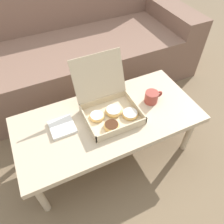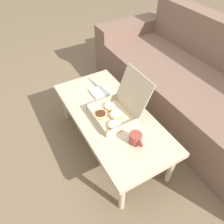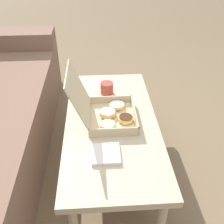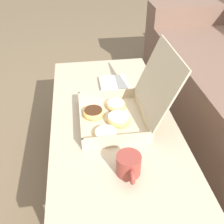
{
  "view_description": "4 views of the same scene",
  "coord_description": "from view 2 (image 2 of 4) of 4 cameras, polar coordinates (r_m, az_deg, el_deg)",
  "views": [
    {
      "loc": [
        -0.37,
        -0.93,
        1.44
      ],
      "look_at": [
        0.02,
        -0.11,
        0.44
      ],
      "focal_mm": 35.0,
      "sensor_mm": 36.0,
      "label": 1
    },
    {
      "loc": [
        1.08,
        -0.71,
        1.62
      ],
      "look_at": [
        0.02,
        -0.11,
        0.44
      ],
      "focal_mm": 35.0,
      "sensor_mm": 36.0,
      "label": 2
    },
    {
      "loc": [
        -1.25,
        -0.03,
        1.37
      ],
      "look_at": [
        0.02,
        -0.11,
        0.44
      ],
      "focal_mm": 42.0,
      "sensor_mm": 36.0,
      "label": 3
    },
    {
      "loc": [
        0.93,
        -0.24,
        1.13
      ],
      "look_at": [
        0.02,
        -0.11,
        0.44
      ],
      "focal_mm": 42.0,
      "sensor_mm": 36.0,
      "label": 4
    }
  ],
  "objects": [
    {
      "name": "coffee_table",
      "position": [
        1.77,
        -0.22,
        -1.54
      ],
      "size": [
        1.18,
        0.55,
        0.39
      ],
      "color": "#C6B293",
      "rests_on": "ground_plane"
    },
    {
      "name": "ground_plane",
      "position": [
        2.07,
        2.32,
        -7.32
      ],
      "size": [
        12.0,
        12.0,
        0.0
      ],
      "primitive_type": "plane",
      "color": "#756047"
    },
    {
      "name": "couch",
      "position": [
        2.31,
        20.88,
        5.99
      ],
      "size": [
        2.4,
        0.9,
        0.86
      ],
      "color": "#7A5B4C",
      "rests_on": "ground_plane"
    },
    {
      "name": "pastry_box",
      "position": [
        1.7,
        1.04,
        0.53
      ],
      "size": [
        0.34,
        0.39,
        0.33
      ],
      "color": "beige",
      "rests_on": "coffee_table"
    },
    {
      "name": "napkin_stack",
      "position": [
        1.95,
        -3.2,
        5.2
      ],
      "size": [
        0.15,
        0.15,
        0.02
      ],
      "color": "white",
      "rests_on": "coffee_table"
    },
    {
      "name": "coffee_mug",
      "position": [
        1.54,
        6.2,
        -6.89
      ],
      "size": [
        0.13,
        0.09,
        0.08
      ],
      "color": "#993D33",
      "rests_on": "coffee_table"
    }
  ]
}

